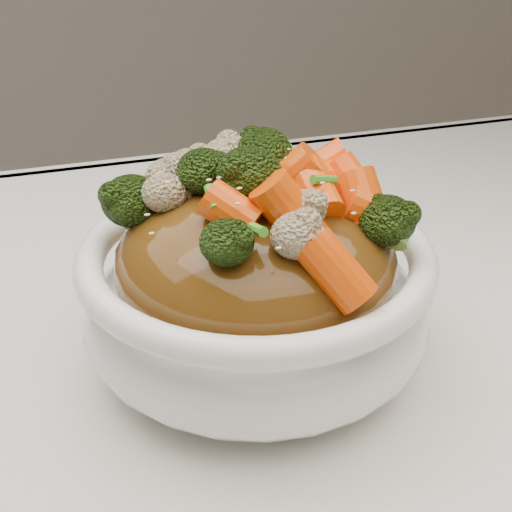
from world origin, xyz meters
name	(u,v)px	position (x,y,z in m)	size (l,w,h in m)	color
tablecloth	(216,396)	(0.00, 0.00, 0.73)	(1.20, 0.80, 0.04)	white
bowl	(256,301)	(0.03, 0.01, 0.79)	(0.23, 0.23, 0.09)	white
sauce_base	(256,260)	(0.03, 0.01, 0.83)	(0.18, 0.18, 0.10)	#54320E
carrots	(256,164)	(0.03, 0.01, 0.89)	(0.18, 0.18, 0.05)	#FD5208
broccoli	(256,166)	(0.03, 0.01, 0.89)	(0.18, 0.18, 0.05)	black
cauliflower	(256,169)	(0.03, 0.01, 0.89)	(0.18, 0.18, 0.04)	#CAB78A
scallions	(256,163)	(0.03, 0.01, 0.89)	(0.13, 0.13, 0.02)	#419522
sesame_seeds	(256,163)	(0.03, 0.01, 0.89)	(0.16, 0.16, 0.01)	beige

